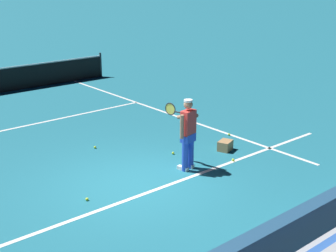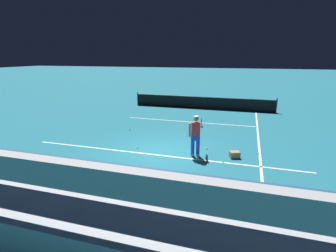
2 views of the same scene
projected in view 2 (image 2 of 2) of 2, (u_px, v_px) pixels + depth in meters
name	position (u px, v px, depth m)	size (l,w,h in m)	color
ground_plane	(162.00, 151.00, 11.54)	(160.00, 160.00, 0.00)	#1E6B7F
court_baseline_white	(158.00, 155.00, 11.08)	(12.00, 0.10, 0.01)	white
court_sideline_white	(258.00, 134.00, 14.07)	(0.10, 12.00, 0.01)	white
court_service_line_white	(189.00, 122.00, 16.62)	(8.22, 0.10, 0.01)	white
back_wall_sponsor_board	(117.00, 182.00, 7.52)	(25.60, 0.25, 1.10)	navy
bleacher_stand	(77.00, 212.00, 5.79)	(24.32, 2.40, 2.95)	#9EA3A8
tennis_player	(196.00, 135.00, 10.80)	(0.59, 1.05, 1.71)	blue
ball_box_cardboard	(235.00, 155.00, 10.79)	(0.40, 0.30, 0.26)	#A87F51
tennis_ball_far_left	(138.00, 148.00, 11.88)	(0.07, 0.07, 0.07)	#CCE533
tennis_ball_far_right	(187.00, 136.00, 13.68)	(0.07, 0.07, 0.07)	#CCE533
tennis_ball_midcourt	(130.00, 130.00, 14.74)	(0.07, 0.07, 0.07)	#CCE533
tennis_ball_toward_net	(223.00, 162.00, 10.33)	(0.07, 0.07, 0.07)	#CCE533
tennis_ball_on_baseline	(258.00, 153.00, 11.22)	(0.07, 0.07, 0.07)	#CCE533
tennis_ball_stray_back	(207.00, 149.00, 11.77)	(0.07, 0.07, 0.07)	#CCE533
tennis_net	(202.00, 102.00, 20.69)	(11.09, 0.09, 1.07)	#33383D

